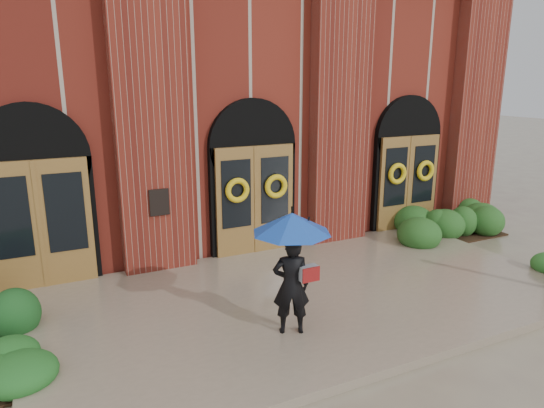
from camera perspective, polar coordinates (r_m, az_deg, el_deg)
ground at (r=9.35m, az=4.95°, el=-11.55°), size 90.00×90.00×0.00m
landing at (r=9.43m, az=4.49°, el=-10.79°), size 10.00×5.30×0.15m
church_building at (r=16.57m, az=-10.80°, el=12.16°), size 16.20×12.53×7.00m
man_with_umbrella at (r=7.50m, az=2.33°, el=-5.44°), size 1.62×1.62×1.99m
hedge_wall_right at (r=13.73m, az=19.72°, el=-2.10°), size 2.97×1.19×0.76m
hedge_front_left at (r=8.01m, az=-28.85°, el=-16.31°), size 1.31×1.12×0.46m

